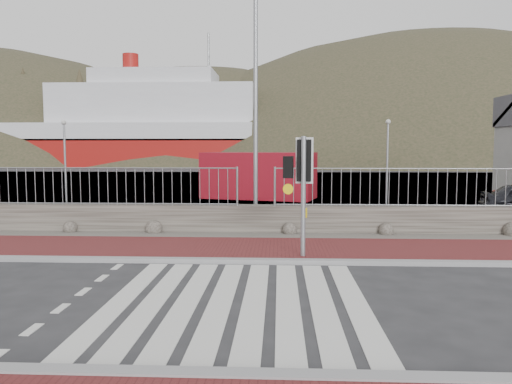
{
  "coord_description": "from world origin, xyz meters",
  "views": [
    {
      "loc": [
        0.73,
        -8.67,
        2.75
      ],
      "look_at": [
        0.19,
        3.0,
        1.71
      ],
      "focal_mm": 35.0,
      "sensor_mm": 36.0,
      "label": 1
    }
  ],
  "objects_px": {
    "traffic_signal_far": "(302,171)",
    "ferry": "(115,131)",
    "shipping_container": "(259,175)",
    "streetlight": "(260,91)"
  },
  "relations": [
    {
      "from": "traffic_signal_far",
      "to": "ferry",
      "type": "bearing_deg",
      "value": -56.97
    },
    {
      "from": "shipping_container",
      "to": "ferry",
      "type": "bearing_deg",
      "value": 131.35
    },
    {
      "from": "traffic_signal_far",
      "to": "streetlight",
      "type": "distance_m",
      "value": 5.32
    },
    {
      "from": "traffic_signal_far",
      "to": "streetlight",
      "type": "relative_size",
      "value": 0.37
    },
    {
      "from": "shipping_container",
      "to": "streetlight",
      "type": "bearing_deg",
      "value": -72.23
    },
    {
      "from": "ferry",
      "to": "streetlight",
      "type": "distance_m",
      "value": 64.69
    },
    {
      "from": "streetlight",
      "to": "shipping_container",
      "type": "xyz_separation_m",
      "value": [
        -0.46,
        10.3,
        -3.39
      ]
    },
    {
      "from": "traffic_signal_far",
      "to": "shipping_container",
      "type": "height_order",
      "value": "traffic_signal_far"
    },
    {
      "from": "streetlight",
      "to": "shipping_container",
      "type": "relative_size",
      "value": 1.38
    },
    {
      "from": "streetlight",
      "to": "traffic_signal_far",
      "type": "bearing_deg",
      "value": -85.6
    }
  ]
}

